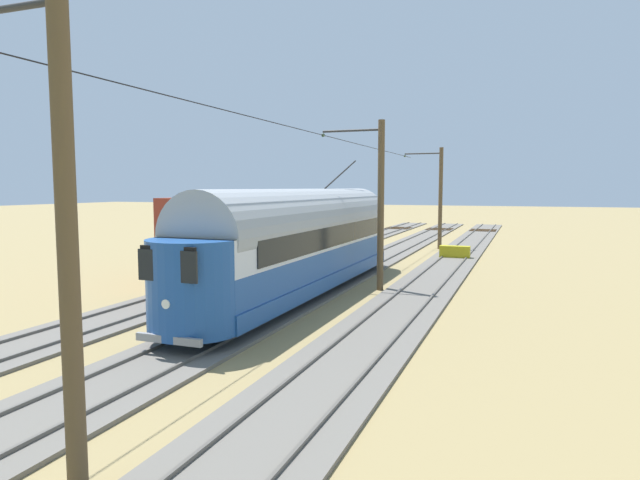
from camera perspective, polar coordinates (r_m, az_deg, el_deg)
ground_plane at (r=27.73m, az=2.87°, el=-3.58°), size 220.00×220.00×0.00m
track_streetcar_siding at (r=27.04m, az=11.79°, el=-3.80°), size 2.80×80.00×0.18m
track_adjacent_siding at (r=28.01m, az=3.07°, el=-3.38°), size 2.80×80.00×0.18m
track_third_siding at (r=29.58m, az=-4.90°, el=-2.92°), size 2.80×80.00×0.18m
vintage_streetcar at (r=22.12m, az=-1.64°, el=0.04°), size 2.65×18.25×5.57m
boxcar_adjacent at (r=27.55m, az=-6.74°, el=0.87°), size 2.96×12.04×3.85m
catenary_pole_foreground at (r=39.82m, az=12.28°, el=4.45°), size 2.81×0.28×7.16m
catenary_pole_mid_near at (r=23.28m, az=6.14°, el=3.91°), size 2.81×0.28×7.16m
catenary_pole_mid_far at (r=8.18m, az=-25.11°, el=0.62°), size 2.81×0.28×7.16m
overhead_wire_run at (r=17.17m, az=-8.75°, el=12.95°), size 2.61×54.55×0.18m
track_end_bumper at (r=34.59m, az=13.80°, el=-1.26°), size 1.80×0.60×0.80m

